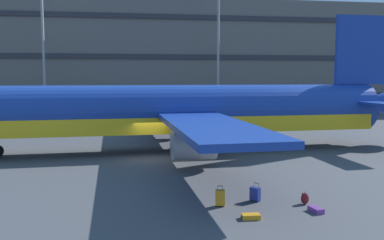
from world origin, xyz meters
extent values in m
plane|color=#424449|center=(0.00, 0.00, 0.00)|extent=(600.00, 600.00, 0.00)
cube|color=#605B56|center=(0.00, 42.03, 8.82)|extent=(142.27, 18.32, 17.65)
cube|color=#2D2D33|center=(0.00, 32.77, 2.94)|extent=(140.85, 0.24, 0.70)
cube|color=#2D2D33|center=(0.00, 32.77, 8.82)|extent=(140.85, 0.24, 0.70)
cube|color=#2D2D33|center=(0.00, 32.77, 14.70)|extent=(140.85, 0.24, 0.70)
cylinder|color=navy|center=(1.62, 2.45, 3.25)|extent=(33.42, 5.33, 3.79)
cube|color=yellow|center=(1.62, 2.45, 2.21)|extent=(32.08, 5.19, 1.21)
cone|color=navy|center=(19.56, 3.28, 3.54)|extent=(4.69, 3.24, 3.03)
cube|color=navy|center=(17.64, 3.20, 7.99)|extent=(4.56, 0.57, 5.69)
cube|color=navy|center=(17.41, -0.42, 3.73)|extent=(2.06, 5.76, 0.20)
cube|color=navy|center=(17.07, 6.77, 3.73)|extent=(2.06, 5.76, 0.20)
cube|color=navy|center=(3.03, -6.38, 2.97)|extent=(5.04, 14.16, 0.36)
cube|color=navy|center=(2.21, 11.37, 2.97)|extent=(5.04, 14.16, 0.36)
cylinder|color=#9E9EA3|center=(2.41, -3.89, 1.63)|extent=(2.80, 2.21, 2.09)
cylinder|color=#9E9EA3|center=(1.82, 8.84, 1.63)|extent=(2.80, 2.21, 2.09)
cylinder|color=black|center=(3.02, 0.90, 0.45)|extent=(0.92, 0.39, 0.90)
cylinder|color=slate|center=(3.02, 0.90, 1.13)|extent=(0.20, 0.20, 1.36)
cylinder|color=black|center=(2.87, 4.12, 0.45)|extent=(0.92, 0.39, 0.90)
cylinder|color=slate|center=(2.87, 4.12, 1.13)|extent=(0.20, 0.20, 1.36)
cylinder|color=gray|center=(-12.87, 28.51, 11.89)|extent=(0.36, 0.36, 23.79)
cylinder|color=gray|center=(10.90, 28.51, 10.27)|extent=(0.36, 0.36, 20.54)
cube|color=#72388C|center=(6.35, -12.80, 0.10)|extent=(0.50, 0.77, 0.21)
cube|color=black|center=(6.28, -12.43, 0.10)|extent=(0.19, 0.06, 0.02)
cube|color=orange|center=(2.46, -11.42, 0.40)|extent=(0.44, 0.28, 0.70)
cylinder|color=#333338|center=(2.58, -11.37, 0.83)|extent=(0.02, 0.02, 0.17)
cylinder|color=#333338|center=(2.36, -11.34, 0.83)|extent=(0.02, 0.02, 0.17)
cube|color=black|center=(2.47, -11.35, 0.91)|extent=(0.23, 0.06, 0.02)
cylinder|color=black|center=(2.61, -11.53, 0.03)|extent=(0.03, 0.05, 0.05)
cylinder|color=black|center=(2.29, -11.48, 0.03)|extent=(0.03, 0.05, 0.05)
cylinder|color=black|center=(2.64, -11.36, 0.03)|extent=(0.03, 0.05, 0.05)
cylinder|color=black|center=(2.31, -11.31, 0.03)|extent=(0.03, 0.05, 0.05)
cube|color=navy|center=(4.23, -10.92, 0.35)|extent=(0.49, 0.52, 0.60)
cylinder|color=#333338|center=(4.37, -10.97, 0.75)|extent=(0.02, 0.02, 0.20)
cylinder|color=#333338|center=(4.22, -10.77, 0.75)|extent=(0.02, 0.02, 0.20)
cube|color=black|center=(4.30, -10.87, 0.85)|extent=(0.17, 0.21, 0.02)
cylinder|color=black|center=(4.26, -11.13, 0.03)|extent=(0.05, 0.05, 0.05)
cylinder|color=black|center=(4.04, -10.84, 0.03)|extent=(0.05, 0.05, 0.05)
cylinder|color=black|center=(4.43, -11.00, 0.03)|extent=(0.05, 0.05, 0.05)
cylinder|color=black|center=(4.20, -10.71, 0.03)|extent=(0.05, 0.05, 0.05)
cube|color=orange|center=(3.35, -13.20, 0.10)|extent=(0.76, 0.45, 0.20)
cube|color=black|center=(2.96, -13.18, 0.10)|extent=(0.04, 0.21, 0.02)
ellipsoid|color=maroon|center=(6.34, -11.67, 0.26)|extent=(0.41, 0.32, 0.52)
ellipsoid|color=maroon|center=(6.32, -11.78, 0.18)|extent=(0.27, 0.16, 0.23)
torus|color=black|center=(6.35, -11.64, 0.53)|extent=(0.08, 0.03, 0.08)
cube|color=black|center=(6.46, -11.59, 0.26)|extent=(0.04, 0.03, 0.44)
cube|color=black|center=(6.27, -11.55, 0.26)|extent=(0.04, 0.03, 0.44)
camera|label=1|loc=(-1.39, -28.77, 5.74)|focal=38.20mm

